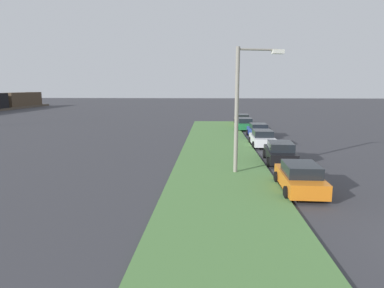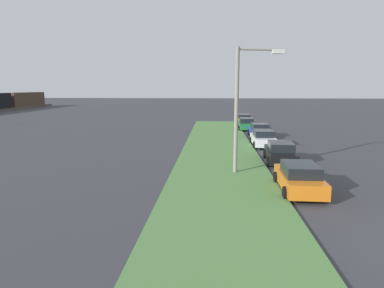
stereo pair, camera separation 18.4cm
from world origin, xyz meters
name	(u,v)px [view 1 (the left image)]	position (x,y,z in m)	size (l,w,h in m)	color
grass_median	(221,171)	(10.00, 7.69, 0.06)	(60.00, 6.00, 0.12)	#517F42
parked_car_orange	(300,178)	(6.37, 3.83, 0.72)	(4.34, 2.10, 1.47)	orange
parked_car_black	(280,152)	(12.91, 3.48, 0.72)	(4.40, 2.21, 1.47)	black
parked_car_white	(262,138)	(19.42, 3.72, 0.72)	(4.30, 2.03, 1.47)	silver
parked_car_blue	(258,130)	(24.79, 3.31, 0.72)	(4.35, 2.11, 1.47)	#23389E
parked_car_green	(245,124)	(31.00, 4.07, 0.72)	(4.33, 2.07, 1.47)	#1E6B38
parked_car_yellow	(242,119)	(36.88, 3.85, 0.72)	(4.33, 2.07, 1.47)	gold
streetlight	(243,101)	(9.76, 6.47, 4.39)	(0.85, 2.85, 7.50)	gray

